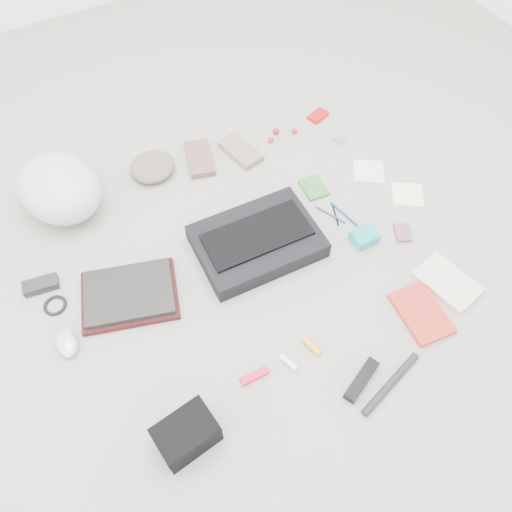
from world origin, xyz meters
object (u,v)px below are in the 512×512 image
bike_helmet (59,188)px  book_red (421,313)px  accordion_wallet (364,237)px  messenger_bag (257,241)px  laptop (129,292)px  camera_bag (186,434)px

bike_helmet → book_red: 1.44m
accordion_wallet → messenger_bag: bearing=155.8°
laptop → camera_bag: camera_bag is taller
messenger_bag → book_red: bearing=-53.1°
laptop → camera_bag: size_ratio=1.76×
bike_helmet → accordion_wallet: 1.20m
accordion_wallet → camera_bag: bearing=-158.4°
laptop → camera_bag: 0.56m
camera_bag → book_red: (0.90, -0.01, -0.05)m
book_red → accordion_wallet: (0.01, 0.36, 0.01)m
laptop → book_red: (0.87, -0.56, -0.02)m
laptop → bike_helmet: size_ratio=0.84×
bike_helmet → book_red: size_ratio=1.71×
camera_bag → accordion_wallet: (0.91, 0.35, -0.03)m
book_red → accordion_wallet: accordion_wallet is taller
laptop → camera_bag: (-0.02, -0.56, 0.02)m
bike_helmet → camera_bag: bike_helmet is taller
camera_bag → accordion_wallet: camera_bag is taller
laptop → accordion_wallet: accordion_wallet is taller
laptop → bike_helmet: bike_helmet is taller
messenger_bag → camera_bag: size_ratio=2.57×
camera_bag → laptop: bearing=80.6°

